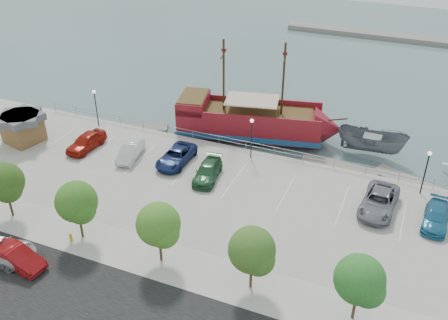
% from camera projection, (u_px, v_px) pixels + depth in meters
% --- Properties ---
extents(ground, '(160.00, 160.00, 0.00)m').
position_uv_depth(ground, '(226.00, 201.00, 44.91)').
color(ground, '#4B6263').
extents(sidewalk, '(100.00, 4.00, 0.05)m').
position_uv_depth(sidewalk, '(173.00, 264.00, 36.49)').
color(sidewalk, beige).
rests_on(sidewalk, land_slab).
extents(seawall_railing, '(50.00, 0.06, 1.00)m').
position_uv_depth(seawall_railing, '(255.00, 147.00, 50.29)').
color(seawall_railing, gray).
rests_on(seawall_railing, land_slab).
extents(far_shore, '(40.00, 3.00, 0.80)m').
position_uv_depth(far_shore, '(403.00, 38.00, 84.88)').
color(far_shore, gray).
rests_on(far_shore, ground).
extents(pirate_ship, '(18.43, 8.55, 11.42)m').
position_uv_depth(pirate_ship, '(262.00, 123.00, 54.13)').
color(pirate_ship, maroon).
rests_on(pirate_ship, ground).
extents(patrol_boat, '(7.20, 2.91, 2.76)m').
position_uv_depth(patrol_boat, '(371.00, 144.00, 51.18)').
color(patrol_boat, '#595E66').
rests_on(patrol_boat, ground).
extents(dock_west, '(6.48, 3.88, 0.36)m').
position_uv_depth(dock_west, '(140.00, 128.00, 56.85)').
color(dock_west, gray).
rests_on(dock_west, ground).
extents(dock_mid, '(7.66, 2.46, 0.43)m').
position_uv_depth(dock_mid, '(339.00, 168.00, 49.33)').
color(dock_mid, gray).
rests_on(dock_mid, ground).
extents(dock_east, '(7.32, 4.54, 0.40)m').
position_uv_depth(dock_east, '(410.00, 183.00, 47.11)').
color(dock_east, gray).
rests_on(dock_east, ground).
extents(shed, '(4.53, 4.53, 3.07)m').
position_uv_depth(shed, '(22.00, 127.00, 51.70)').
color(shed, brown).
rests_on(shed, land_slab).
extents(street_sedan, '(4.82, 2.21, 1.53)m').
position_uv_depth(street_sedan, '(17.00, 257.00, 36.04)').
color(street_sedan, maroon).
rests_on(street_sedan, street).
extents(fire_hydrant, '(0.26, 0.26, 0.75)m').
position_uv_depth(fire_hydrant, '(71.00, 237.00, 38.45)').
color(fire_hydrant, gold).
rests_on(fire_hydrant, sidewalk).
extents(lamp_post_left, '(0.36, 0.36, 4.28)m').
position_uv_depth(lamp_post_left, '(95.00, 102.00, 53.97)').
color(lamp_post_left, black).
rests_on(lamp_post_left, land_slab).
extents(lamp_post_mid, '(0.36, 0.36, 4.28)m').
position_uv_depth(lamp_post_mid, '(252.00, 132.00, 48.02)').
color(lamp_post_mid, black).
rests_on(lamp_post_mid, land_slab).
extents(lamp_post_right, '(0.36, 0.36, 4.28)m').
position_uv_depth(lamp_post_right, '(427.00, 165.00, 42.73)').
color(lamp_post_right, black).
rests_on(lamp_post_right, land_slab).
extents(tree_b, '(3.30, 3.20, 5.00)m').
position_uv_depth(tree_b, '(5.00, 184.00, 39.64)').
color(tree_b, '#473321').
rests_on(tree_b, sidewalk).
extents(tree_c, '(3.30, 3.20, 5.00)m').
position_uv_depth(tree_c, '(78.00, 204.00, 37.33)').
color(tree_c, '#473321').
rests_on(tree_c, sidewalk).
extents(tree_d, '(3.30, 3.20, 5.00)m').
position_uv_depth(tree_d, '(160.00, 226.00, 35.02)').
color(tree_d, '#473321').
rests_on(tree_d, sidewalk).
extents(tree_e, '(3.30, 3.20, 5.00)m').
position_uv_depth(tree_e, '(253.00, 252.00, 32.71)').
color(tree_e, '#473321').
rests_on(tree_e, sidewalk).
extents(tree_f, '(3.30, 3.20, 5.00)m').
position_uv_depth(tree_f, '(362.00, 282.00, 30.39)').
color(tree_f, '#473321').
rests_on(tree_f, sidewalk).
extents(parked_car_a, '(2.27, 4.95, 1.64)m').
position_uv_depth(parked_car_a, '(86.00, 142.00, 50.69)').
color(parked_car_a, '#9C190D').
rests_on(parked_car_a, land_slab).
extents(parked_car_b, '(2.45, 4.74, 1.49)m').
position_uv_depth(parked_car_b, '(131.00, 151.00, 49.21)').
color(parked_car_b, silver).
rests_on(parked_car_b, land_slab).
extents(parked_car_c, '(2.45, 5.29, 1.47)m').
position_uv_depth(parked_car_c, '(176.00, 156.00, 48.33)').
color(parked_car_c, navy).
rests_on(parked_car_c, land_slab).
extents(parked_car_d, '(2.66, 5.10, 1.41)m').
position_uv_depth(parked_car_d, '(208.00, 172.00, 46.00)').
color(parked_car_d, '#24532F').
rests_on(parked_car_d, land_slab).
extents(parked_car_g, '(3.07, 6.01, 1.62)m').
position_uv_depth(parked_car_g, '(379.00, 202.00, 41.79)').
color(parked_car_g, slate).
rests_on(parked_car_g, land_slab).
extents(parked_car_h, '(2.22, 4.86, 1.38)m').
position_uv_depth(parked_car_h, '(436.00, 217.00, 40.19)').
color(parked_car_h, teal).
rests_on(parked_car_h, land_slab).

